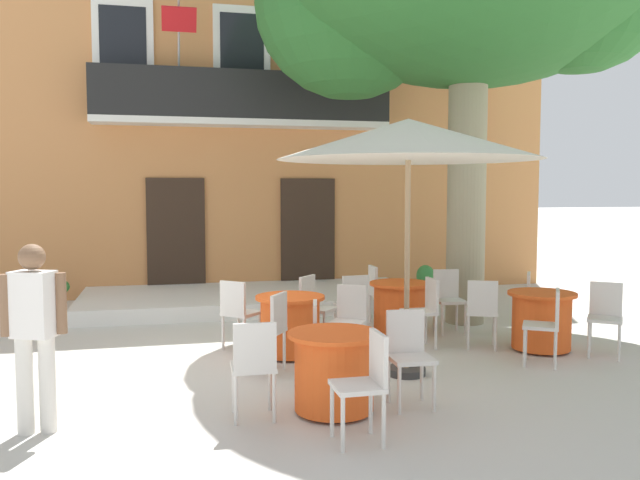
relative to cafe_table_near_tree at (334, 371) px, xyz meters
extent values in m
plane|color=beige|center=(-0.47, 2.12, -0.39)|extent=(120.00, 120.00, 0.00)
cube|color=#CC844C|center=(-0.01, 9.12, 3.36)|extent=(13.00, 4.00, 7.50)
cube|color=#332319|center=(-1.31, 7.09, 0.76)|extent=(1.10, 0.08, 2.30)
cube|color=#332319|center=(1.29, 7.09, 0.76)|extent=(1.10, 0.08, 2.30)
cube|color=silver|center=(-2.21, 7.08, 4.26)|extent=(1.10, 0.08, 1.90)
cube|color=black|center=(-2.21, 7.05, 4.26)|extent=(0.84, 0.04, 1.60)
cube|color=silver|center=(-0.01, 7.08, 4.26)|extent=(1.10, 0.08, 1.90)
cube|color=black|center=(-0.01, 7.05, 4.26)|extent=(0.84, 0.04, 1.60)
cube|color=silver|center=(2.19, 7.08, 4.26)|extent=(1.10, 0.08, 1.90)
cube|color=black|center=(2.19, 7.05, 4.26)|extent=(0.84, 0.04, 1.60)
cube|color=silver|center=(-0.01, 6.80, 2.95)|extent=(5.60, 0.65, 0.12)
cube|color=black|center=(-0.01, 6.50, 3.46)|extent=(5.60, 0.06, 0.90)
cylinder|color=#B2B2B7|center=(-1.21, 6.62, 4.36)|extent=(0.04, 0.95, 1.33)
cube|color=red|center=(-1.21, 6.17, 4.66)|extent=(0.60, 0.29, 0.38)
cylinder|color=#B2B2B7|center=(1.19, 6.62, 4.36)|extent=(0.04, 0.95, 1.33)
cube|color=#146B2D|center=(1.19, 6.17, 4.66)|extent=(0.60, 0.29, 0.38)
cylinder|color=#47423D|center=(-2.31, 6.82, 3.12)|extent=(0.33, 0.33, 0.22)
ellipsoid|color=#38843D|center=(-2.31, 6.82, 3.37)|extent=(0.43, 0.43, 0.28)
cylinder|color=slate|center=(-0.78, 6.82, 3.17)|extent=(0.30, 0.30, 0.33)
ellipsoid|color=#2D7533|center=(-0.78, 6.82, 3.51)|extent=(0.39, 0.39, 0.34)
cylinder|color=slate|center=(0.76, 6.82, 3.15)|extent=(0.25, 0.25, 0.28)
ellipsoid|color=#2D7533|center=(0.76, 6.82, 3.44)|extent=(0.33, 0.33, 0.29)
cylinder|color=#995638|center=(2.29, 6.82, 3.16)|extent=(0.33, 0.33, 0.31)
ellipsoid|color=#38843D|center=(2.29, 6.82, 3.47)|extent=(0.43, 0.43, 0.32)
cube|color=maroon|center=(4.87, 7.06, 3.73)|extent=(0.60, 0.06, 2.80)
cube|color=silver|center=(-0.01, 5.81, -0.27)|extent=(5.95, 2.62, 0.25)
cylinder|color=gray|center=(3.04, 3.56, 1.51)|extent=(0.59, 0.59, 3.80)
sphere|color=#286028|center=(1.37, 4.32, 4.61)|extent=(3.02, 3.02, 3.02)
cylinder|color=#EA561E|center=(0.00, 0.00, -0.02)|extent=(0.74, 0.74, 0.68)
cylinder|color=#EA561E|center=(0.00, 0.00, 0.35)|extent=(0.86, 0.86, 0.04)
cylinder|color=#2D2823|center=(0.00, 0.00, -0.38)|extent=(0.44, 0.44, 0.03)
cylinder|color=silver|center=(0.37, 0.86, -0.17)|extent=(0.04, 0.04, 0.45)
cylinder|color=silver|center=(0.30, 0.53, -0.17)|extent=(0.04, 0.04, 0.45)
cylinder|color=silver|center=(0.04, 0.93, -0.17)|extent=(0.04, 0.04, 0.45)
cylinder|color=silver|center=(-0.03, 0.60, -0.17)|extent=(0.04, 0.04, 0.45)
cube|color=silver|center=(0.17, 0.73, 0.08)|extent=(0.48, 0.48, 0.04)
cube|color=silver|center=(-0.01, 0.77, 0.31)|extent=(0.12, 0.38, 0.42)
cylinder|color=silver|center=(-0.91, 0.21, -0.17)|extent=(0.04, 0.04, 0.45)
cylinder|color=silver|center=(-0.57, 0.20, -0.17)|extent=(0.04, 0.04, 0.45)
cylinder|color=silver|center=(-0.93, -0.13, -0.17)|extent=(0.04, 0.04, 0.45)
cylinder|color=silver|center=(-0.59, -0.14, -0.17)|extent=(0.04, 0.04, 0.45)
cube|color=silver|center=(-0.75, 0.03, 0.08)|extent=(0.42, 0.42, 0.04)
cube|color=silver|center=(-0.76, -0.14, 0.31)|extent=(0.38, 0.06, 0.42)
cylinder|color=silver|center=(-0.17, -0.92, -0.17)|extent=(0.04, 0.04, 0.45)
cylinder|color=silver|center=(-0.17, -0.58, -0.17)|extent=(0.04, 0.04, 0.45)
cylinder|color=silver|center=(0.17, -0.92, -0.17)|extent=(0.04, 0.04, 0.45)
cylinder|color=silver|center=(0.17, -0.58, -0.17)|extent=(0.04, 0.04, 0.45)
cube|color=silver|center=(0.00, -0.75, 0.08)|extent=(0.40, 0.40, 0.04)
cube|color=silver|center=(0.18, -0.75, 0.31)|extent=(0.04, 0.38, 0.42)
cylinder|color=silver|center=(0.91, -0.21, -0.17)|extent=(0.04, 0.04, 0.45)
cylinder|color=silver|center=(0.57, -0.19, -0.17)|extent=(0.04, 0.04, 0.45)
cylinder|color=silver|center=(0.93, 0.13, -0.17)|extent=(0.04, 0.04, 0.45)
cylinder|color=silver|center=(0.59, 0.15, -0.17)|extent=(0.04, 0.04, 0.45)
cube|color=silver|center=(0.75, -0.03, 0.08)|extent=(0.42, 0.42, 0.04)
cube|color=silver|center=(0.76, 0.15, 0.31)|extent=(0.38, 0.05, 0.42)
cylinder|color=#EA561E|center=(3.20, 1.67, -0.02)|extent=(0.74, 0.74, 0.68)
cylinder|color=#EA561E|center=(3.20, 1.67, 0.35)|extent=(0.86, 0.86, 0.04)
cylinder|color=#2D2823|center=(3.20, 1.67, -0.38)|extent=(0.44, 0.44, 0.03)
cylinder|color=silver|center=(2.56, 0.99, -0.17)|extent=(0.04, 0.04, 0.45)
cylinder|color=silver|center=(2.74, 1.27, -0.17)|extent=(0.04, 0.04, 0.45)
cylinder|color=silver|center=(2.84, 0.80, -0.17)|extent=(0.04, 0.04, 0.45)
cylinder|color=silver|center=(3.03, 1.09, -0.17)|extent=(0.04, 0.04, 0.45)
cube|color=silver|center=(2.79, 1.04, 0.08)|extent=(0.55, 0.55, 0.04)
cube|color=silver|center=(2.94, 0.94, 0.31)|extent=(0.24, 0.34, 0.42)
cylinder|color=silver|center=(3.81, 0.97, -0.17)|extent=(0.04, 0.04, 0.45)
cylinder|color=silver|center=(3.55, 1.18, -0.17)|extent=(0.04, 0.04, 0.45)
cylinder|color=silver|center=(4.03, 1.23, -0.17)|extent=(0.04, 0.04, 0.45)
cylinder|color=silver|center=(3.76, 1.44, -0.17)|extent=(0.04, 0.04, 0.45)
cube|color=silver|center=(3.79, 1.20, 0.08)|extent=(0.56, 0.56, 0.04)
cube|color=silver|center=(3.90, 1.35, 0.31)|extent=(0.32, 0.27, 0.42)
cylinder|color=silver|center=(3.83, 2.36, -0.17)|extent=(0.04, 0.04, 0.45)
cylinder|color=silver|center=(3.65, 2.07, -0.17)|extent=(0.04, 0.04, 0.45)
cylinder|color=silver|center=(3.54, 2.54, -0.17)|extent=(0.04, 0.04, 0.45)
cylinder|color=silver|center=(3.36, 2.25, -0.17)|extent=(0.04, 0.04, 0.45)
cube|color=silver|center=(3.60, 2.31, 0.08)|extent=(0.55, 0.55, 0.04)
cube|color=silver|center=(3.44, 2.40, 0.31)|extent=(0.24, 0.34, 0.42)
cylinder|color=silver|center=(2.44, 2.21, -0.17)|extent=(0.04, 0.04, 0.45)
cylinder|color=silver|center=(2.75, 2.07, -0.17)|extent=(0.04, 0.04, 0.45)
cylinder|color=silver|center=(2.29, 1.91, -0.17)|extent=(0.04, 0.04, 0.45)
cylinder|color=silver|center=(2.60, 1.76, -0.17)|extent=(0.04, 0.04, 0.45)
cube|color=silver|center=(2.52, 1.99, 0.08)|extent=(0.53, 0.53, 0.04)
cube|color=silver|center=(2.44, 1.83, 0.31)|extent=(0.36, 0.20, 0.42)
cylinder|color=#EA561E|center=(1.73, 2.94, -0.02)|extent=(0.74, 0.74, 0.68)
cylinder|color=#EA561E|center=(1.73, 2.94, 0.35)|extent=(0.86, 0.86, 0.04)
cylinder|color=#2D2823|center=(1.73, 2.94, -0.38)|extent=(0.44, 0.44, 0.03)
cylinder|color=silver|center=(1.55, 2.02, -0.17)|extent=(0.04, 0.04, 0.45)
cylinder|color=silver|center=(1.55, 2.36, -0.17)|extent=(0.04, 0.04, 0.45)
cylinder|color=silver|center=(1.89, 2.02, -0.17)|extent=(0.04, 0.04, 0.45)
cylinder|color=silver|center=(1.89, 2.36, -0.17)|extent=(0.04, 0.04, 0.45)
cube|color=silver|center=(1.72, 2.19, 0.08)|extent=(0.41, 0.41, 0.04)
cube|color=silver|center=(1.90, 2.19, 0.31)|extent=(0.05, 0.38, 0.42)
cylinder|color=silver|center=(2.64, 2.70, -0.17)|extent=(0.04, 0.04, 0.45)
cylinder|color=silver|center=(2.30, 2.73, -0.17)|extent=(0.04, 0.04, 0.45)
cylinder|color=silver|center=(2.66, 3.04, -0.17)|extent=(0.04, 0.04, 0.45)
cylinder|color=silver|center=(2.32, 3.07, -0.17)|extent=(0.04, 0.04, 0.45)
cube|color=silver|center=(2.48, 2.88, 0.08)|extent=(0.43, 0.43, 0.04)
cube|color=silver|center=(2.49, 3.06, 0.31)|extent=(0.38, 0.07, 0.42)
cylinder|color=silver|center=(1.93, 3.85, -0.17)|extent=(0.04, 0.04, 0.45)
cylinder|color=silver|center=(1.92, 3.51, -0.17)|extent=(0.04, 0.04, 0.45)
cylinder|color=silver|center=(1.59, 3.86, -0.17)|extent=(0.04, 0.04, 0.45)
cylinder|color=silver|center=(1.58, 3.52, -0.17)|extent=(0.04, 0.04, 0.45)
cube|color=silver|center=(1.75, 3.69, 0.08)|extent=(0.41, 0.41, 0.04)
cube|color=silver|center=(1.57, 3.69, 0.31)|extent=(0.05, 0.38, 0.42)
cylinder|color=silver|center=(0.80, 3.03, -0.17)|extent=(0.04, 0.04, 0.45)
cylinder|color=silver|center=(1.14, 3.06, -0.17)|extent=(0.04, 0.04, 0.45)
cylinder|color=silver|center=(0.83, 2.69, -0.17)|extent=(0.04, 0.04, 0.45)
cylinder|color=silver|center=(1.17, 2.72, -0.17)|extent=(0.04, 0.04, 0.45)
cube|color=silver|center=(0.98, 2.87, 0.08)|extent=(0.43, 0.43, 0.04)
cube|color=silver|center=(1.00, 2.69, 0.31)|extent=(0.38, 0.07, 0.42)
cylinder|color=#EA561E|center=(-0.01, 2.14, -0.02)|extent=(0.74, 0.74, 0.68)
cylinder|color=#EA561E|center=(-0.01, 2.14, 0.35)|extent=(0.86, 0.86, 0.04)
cylinder|color=#2D2823|center=(-0.01, 2.14, -0.38)|extent=(0.44, 0.44, 0.03)
cylinder|color=silver|center=(-0.66, 1.47, -0.17)|extent=(0.04, 0.04, 0.45)
cylinder|color=silver|center=(-0.47, 1.75, -0.17)|extent=(0.04, 0.04, 0.45)
cylinder|color=silver|center=(-0.38, 1.28, -0.17)|extent=(0.04, 0.04, 0.45)
cylinder|color=silver|center=(-0.19, 1.56, -0.17)|extent=(0.04, 0.04, 0.45)
cube|color=silver|center=(-0.43, 1.51, 0.08)|extent=(0.55, 0.55, 0.04)
cube|color=silver|center=(-0.28, 1.41, 0.31)|extent=(0.24, 0.34, 0.42)
cylinder|color=silver|center=(0.66, 1.48, -0.17)|extent=(0.04, 0.04, 0.45)
cylinder|color=silver|center=(0.37, 1.67, -0.17)|extent=(0.04, 0.04, 0.45)
cylinder|color=silver|center=(0.85, 1.77, -0.17)|extent=(0.04, 0.04, 0.45)
cylinder|color=silver|center=(0.56, 1.96, -0.17)|extent=(0.04, 0.04, 0.45)
cube|color=silver|center=(0.61, 1.72, 0.08)|extent=(0.56, 0.56, 0.04)
cube|color=silver|center=(0.71, 1.87, 0.31)|extent=(0.34, 0.25, 0.42)
cylinder|color=silver|center=(0.73, 2.71, -0.17)|extent=(0.04, 0.04, 0.45)
cylinder|color=silver|center=(0.50, 2.46, -0.17)|extent=(0.04, 0.04, 0.45)
cylinder|color=silver|center=(0.47, 2.94, -0.17)|extent=(0.04, 0.04, 0.45)
cylinder|color=silver|center=(0.25, 2.68, -0.17)|extent=(0.04, 0.04, 0.45)
cube|color=silver|center=(0.49, 2.70, 0.08)|extent=(0.56, 0.56, 0.04)
cube|color=silver|center=(0.35, 2.82, 0.31)|extent=(0.28, 0.31, 0.42)
cylinder|color=silver|center=(-0.57, 2.89, -0.17)|extent=(0.04, 0.04, 0.45)
cylinder|color=silver|center=(-0.32, 2.66, -0.17)|extent=(0.04, 0.04, 0.45)
cylinder|color=silver|center=(-0.80, 2.64, -0.17)|extent=(0.04, 0.04, 0.45)
cylinder|color=silver|center=(-0.55, 2.41, -0.17)|extent=(0.04, 0.04, 0.45)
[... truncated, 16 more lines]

